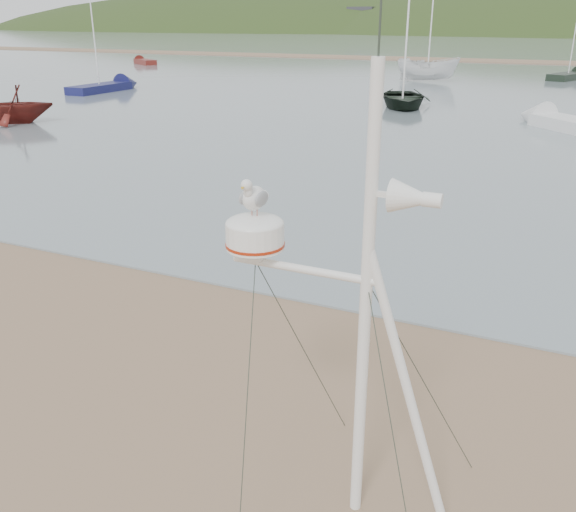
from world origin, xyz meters
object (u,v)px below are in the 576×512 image
at_px(mast_rig, 352,401).
at_px(sailboat_white_near, 555,121).
at_px(dinghy_red_far, 141,61).
at_px(boat_dark, 405,61).
at_px(sailboat_blue_near, 115,86).
at_px(boat_white, 429,49).
at_px(boat_red, 12,87).
at_px(sailboat_dark_mid, 576,75).

height_order(mast_rig, sailboat_white_near, sailboat_white_near).
relative_size(mast_rig, dinghy_red_far, 1.08).
height_order(boat_dark, sailboat_white_near, sailboat_white_near).
height_order(sailboat_blue_near, dinghy_red_far, sailboat_blue_near).
xyz_separation_m(boat_white, sailboat_blue_near, (-17.80, -14.38, -2.10)).
bearing_deg(sailboat_blue_near, mast_rig, -47.20).
relative_size(sailboat_blue_near, dinghy_red_far, 1.31).
height_order(boat_red, dinghy_red_far, boat_red).
distance_m(boat_white, dinghy_red_far, 32.73).
xyz_separation_m(boat_white, dinghy_red_far, (-31.93, 6.88, -2.11)).
height_order(boat_dark, boat_white, boat_dark).
bearing_deg(boat_dark, boat_white, 77.73).
relative_size(boat_dark, boat_white, 1.02).
distance_m(mast_rig, boat_red, 26.94).
relative_size(boat_dark, sailboat_white_near, 0.76).
relative_size(sailboat_white_near, sailboat_blue_near, 1.01).
xyz_separation_m(sailboat_white_near, sailboat_dark_mid, (0.41, 25.89, 0.00)).
bearing_deg(boat_white, dinghy_red_far, 78.01).
relative_size(boat_dark, boat_red, 1.48).
xyz_separation_m(boat_dark, boat_white, (-2.06, 14.91, -0.04)).
bearing_deg(boat_dark, mast_rig, -96.26).
distance_m(boat_dark, boat_white, 15.05).
bearing_deg(sailboat_blue_near, dinghy_red_far, 123.63).
bearing_deg(sailboat_dark_mid, boat_white, -143.05).
xyz_separation_m(sailboat_blue_near, dinghy_red_far, (-14.13, 21.25, -0.01)).
height_order(sailboat_blue_near, sailboat_dark_mid, sailboat_blue_near).
bearing_deg(sailboat_blue_near, boat_red, -68.40).
bearing_deg(dinghy_red_far, sailboat_dark_mid, 1.10).
bearing_deg(mast_rig, sailboat_blue_near, 132.80).
height_order(boat_white, sailboat_white_near, sailboat_white_near).
distance_m(boat_red, sailboat_blue_near, 14.15).
distance_m(sailboat_white_near, sailboat_blue_near, 27.88).
distance_m(mast_rig, sailboat_white_near, 25.24).
bearing_deg(sailboat_white_near, dinghy_red_far, 149.00).
distance_m(boat_red, sailboat_dark_mid, 41.95).
bearing_deg(sailboat_white_near, sailboat_blue_near, 172.11).
relative_size(sailboat_white_near, dinghy_red_far, 1.32).
relative_size(boat_white, sailboat_white_near, 0.75).
xyz_separation_m(boat_dark, dinghy_red_far, (-33.99, 21.78, -2.15)).
height_order(mast_rig, boat_red, mast_rig).
bearing_deg(boat_red, sailboat_white_near, 77.08).
bearing_deg(sailboat_white_near, boat_red, -157.55).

